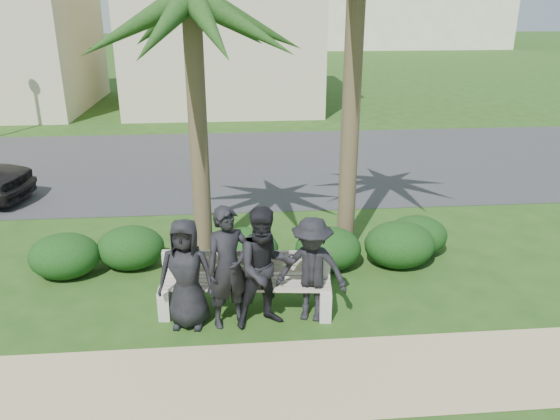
# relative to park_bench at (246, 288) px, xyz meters

# --- Properties ---
(ground) EXTENTS (160.00, 160.00, 0.00)m
(ground) POSITION_rel_park_bench_xyz_m (0.58, 0.14, -0.40)
(ground) COLOR #214413
(ground) RESTS_ON ground
(footpath) EXTENTS (30.00, 1.60, 0.01)m
(footpath) POSITION_rel_park_bench_xyz_m (0.58, -1.66, -0.40)
(footpath) COLOR tan
(footpath) RESTS_ON ground
(asphalt_street) EXTENTS (160.00, 8.00, 0.01)m
(asphalt_street) POSITION_rel_park_bench_xyz_m (0.58, 8.14, -0.40)
(asphalt_street) COLOR #2D2D30
(asphalt_street) RESTS_ON ground
(stucco_bldg_right) EXTENTS (8.40, 8.40, 7.30)m
(stucco_bldg_right) POSITION_rel_park_bench_xyz_m (-0.42, 18.14, 3.26)
(stucco_bldg_right) COLOR beige
(stucco_bldg_right) RESTS_ON ground
(park_bench) EXTENTS (2.60, 0.84, 0.89)m
(park_bench) POSITION_rel_park_bench_xyz_m (0.00, 0.00, 0.00)
(park_bench) COLOR #A19687
(park_bench) RESTS_ON ground
(man_a) EXTENTS (0.87, 0.63, 1.64)m
(man_a) POSITION_rel_park_bench_xyz_m (-0.84, -0.28, 0.42)
(man_a) COLOR black
(man_a) RESTS_ON ground
(man_b) EXTENTS (0.77, 0.63, 1.82)m
(man_b) POSITION_rel_park_bench_xyz_m (-0.24, -0.31, 0.51)
(man_b) COLOR black
(man_b) RESTS_ON ground
(man_c) EXTENTS (1.02, 0.88, 1.81)m
(man_c) POSITION_rel_park_bench_xyz_m (0.28, -0.37, 0.50)
(man_c) COLOR black
(man_c) RESTS_ON ground
(man_d) EXTENTS (1.17, 0.89, 1.61)m
(man_d) POSITION_rel_park_bench_xyz_m (0.96, -0.28, 0.40)
(man_d) COLOR black
(man_d) RESTS_ON ground
(hedge_a) EXTENTS (1.19, 0.98, 0.78)m
(hedge_a) POSITION_rel_park_bench_xyz_m (-3.05, 1.45, -0.01)
(hedge_a) COLOR #15320E
(hedge_a) RESTS_ON ground
(hedge_b) EXTENTS (1.18, 0.97, 0.77)m
(hedge_b) POSITION_rel_park_bench_xyz_m (-1.98, 1.70, -0.02)
(hedge_b) COLOR #15320E
(hedge_b) RESTS_ON ground
(hedge_c) EXTENTS (1.17, 0.97, 0.76)m
(hedge_c) POSITION_rel_park_bench_xyz_m (0.04, 1.45, -0.02)
(hedge_c) COLOR #15320E
(hedge_c) RESTS_ON ground
(hedge_d) EXTENTS (1.17, 0.97, 0.76)m
(hedge_d) POSITION_rel_park_bench_xyz_m (1.49, 1.35, -0.02)
(hedge_d) COLOR #15320E
(hedge_d) RESTS_ON ground
(hedge_e) EXTENTS (1.26, 1.04, 0.82)m
(hedge_e) POSITION_rel_park_bench_xyz_m (2.77, 1.36, 0.01)
(hedge_e) COLOR #15320E
(hedge_e) RESTS_ON ground
(hedge_f) EXTENTS (1.14, 0.94, 0.74)m
(hedge_f) POSITION_rel_park_bench_xyz_m (3.23, 1.79, -0.03)
(hedge_f) COLOR #15320E
(hedge_f) RESTS_ON ground
(palm_left) EXTENTS (3.00, 3.00, 5.32)m
(palm_left) POSITION_rel_park_bench_xyz_m (-0.71, 1.98, 3.96)
(palm_left) COLOR brown
(palm_left) RESTS_ON ground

